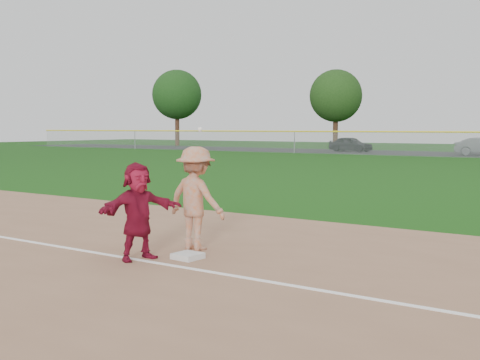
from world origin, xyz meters
The scene contains 8 objects.
ground centered at (0.00, 0.00, 0.00)m, with size 160.00×160.00×0.00m, color #14460D.
foul_line centered at (0.00, -0.80, 0.03)m, with size 60.00×0.10×0.01m, color white.
first_base centered at (0.04, -0.23, 0.07)m, with size 0.45×0.45×0.10m, color silver.
base_runner centered at (-0.64, -0.76, 0.88)m, with size 1.60×0.51×1.72m, color maroon.
car_left centered at (-17.15, 46.13, 0.74)m, with size 1.72×4.28×1.46m, color black.
first_base_play centered at (-0.35, 0.51, 1.00)m, with size 1.30×0.79×2.34m.
tree_0 centered at (-44.00, 52.00, 6.59)m, with size 6.40×6.40×9.81m.
tree_1 centered at (-22.00, 53.00, 5.83)m, with size 5.80×5.80×8.75m.
Camera 1 is at (6.71, -8.42, 2.35)m, focal length 45.00 mm.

